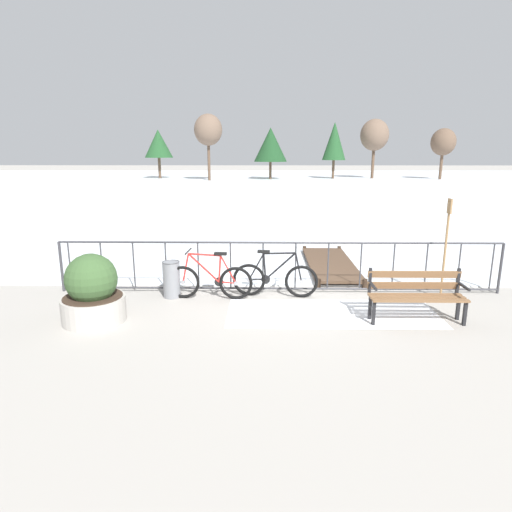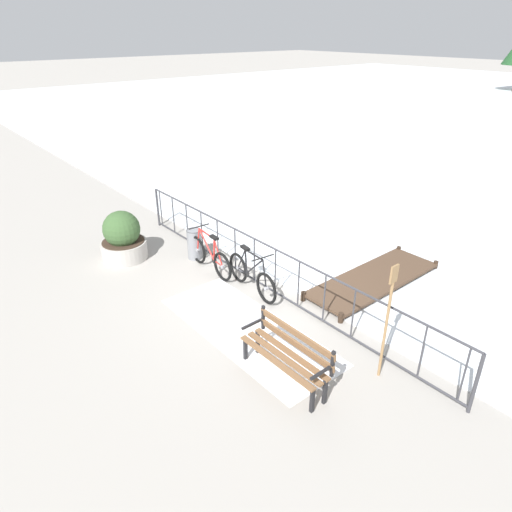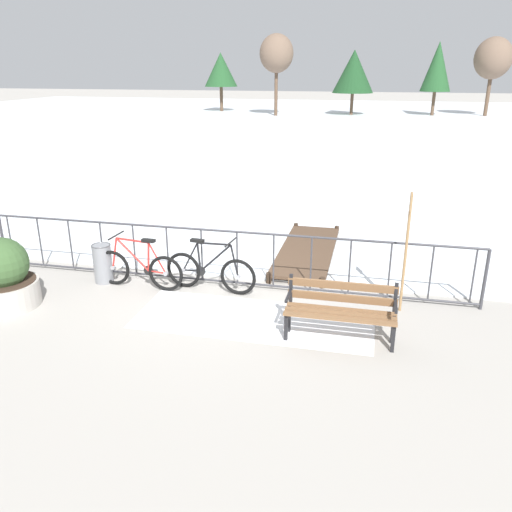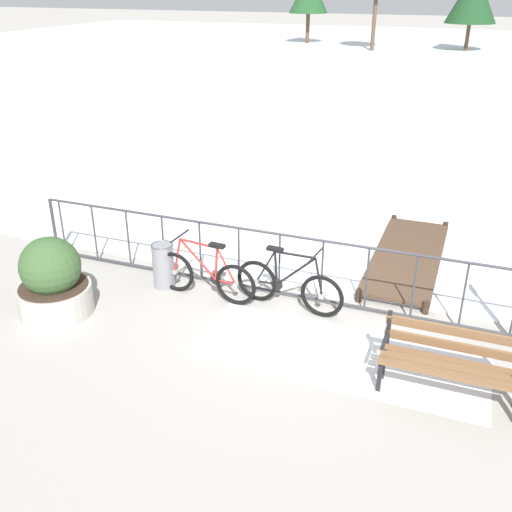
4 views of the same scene
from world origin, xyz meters
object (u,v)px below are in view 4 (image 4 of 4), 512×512
Objects in this scene: bicycle_near_railing at (205,276)px; park_bench at (452,358)px; planter_with_shrub at (53,281)px; trash_bin at (163,265)px; bicycle_second at (288,286)px.

bicycle_near_railing reaches higher than park_bench.
park_bench is 1.35× the size of planter_with_shrub.
park_bench is (3.67, -1.07, 0.14)m from bicycle_near_railing.
bicycle_near_railing is 3.83m from park_bench.
planter_with_shrub reaches higher than trash_bin.
planter_with_shrub reaches higher than bicycle_near_railing.
planter_with_shrub is at bearing -156.75° from bicycle_second.
park_bench is 4.59m from trash_bin.
bicycle_near_railing is 1.07× the size of park_bench.
park_bench is (2.38, -1.22, 0.14)m from bicycle_second.
bicycle_near_railing is at bearing -173.08° from bicycle_second.
bicycle_near_railing is at bearing 163.78° from park_bench.
bicycle_second is 2.68m from park_bench.
park_bench is at bearing -14.69° from trash_bin.
bicycle_near_railing is at bearing -7.14° from trash_bin.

